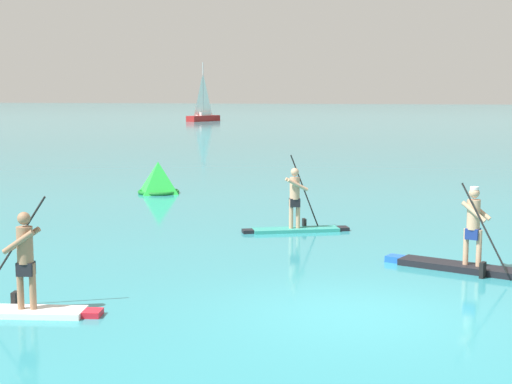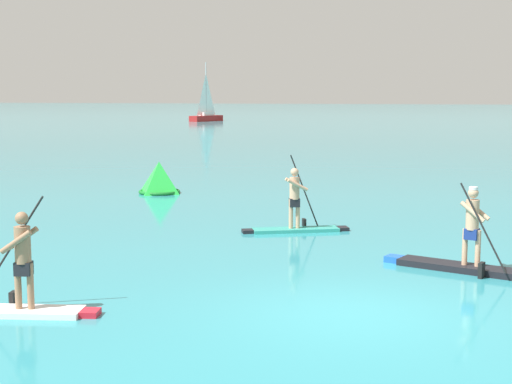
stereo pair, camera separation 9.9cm
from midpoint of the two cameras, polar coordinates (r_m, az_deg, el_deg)
The scene contains 6 objects.
ground at distance 13.00m, azimuth 7.06°, elevation -8.83°, with size 440.00×440.00×0.00m, color teal.
paddleboarder_near_left at distance 13.33m, azimuth -17.33°, elevation -6.90°, with size 2.92×0.97×1.95m.
paddleboarder_mid_center at distance 20.22m, azimuth 2.81°, elevation -1.70°, with size 2.73×1.43×2.03m.
paddleboarder_far_right at distance 16.30m, azimuth 15.21°, elevation -4.50°, with size 3.36×1.59×1.86m.
race_marker_buoy at distance 27.99m, azimuth -7.29°, elevation 0.93°, with size 1.52×1.52×1.14m.
sailboat_left_horizon at distance 96.75m, azimuth -3.92°, elevation 5.75°, with size 3.12×5.24×7.20m.
Camera 1 is at (1.25, -12.43, 3.62)m, focal length 54.48 mm.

